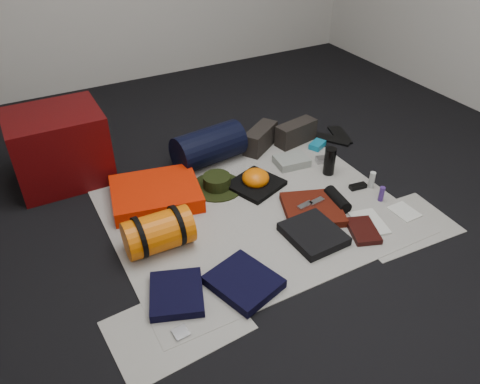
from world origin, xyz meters
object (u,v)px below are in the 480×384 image
red_cabinet (59,147)px  navy_duffel (209,146)px  sleeping_pad (156,194)px  paperback_book (363,231)px  stuff_sack (158,232)px  compact_camera (323,160)px  water_bottle (330,161)px

red_cabinet → navy_duffel: red_cabinet is taller
red_cabinet → sleeping_pad: size_ratio=1.08×
sleeping_pad → navy_duffel: size_ratio=1.09×
red_cabinet → paperback_book: size_ratio=2.55×
stuff_sack → paperback_book: size_ratio=1.61×
stuff_sack → compact_camera: stuff_sack is taller
navy_duffel → compact_camera: size_ratio=5.00×
stuff_sack → navy_duffel: bearing=47.6°
stuff_sack → paperback_book: stuff_sack is taller
sleeping_pad → compact_camera: 1.13m
navy_duffel → compact_camera: navy_duffel is taller
sleeping_pad → stuff_sack: bearing=-107.5°
compact_camera → paperback_book: compact_camera is taller
stuff_sack → water_bottle: bearing=7.2°
stuff_sack → water_bottle: size_ratio=1.90×
water_bottle → compact_camera: water_bottle is taller
sleeping_pad → navy_duffel: (0.46, 0.24, 0.07)m
paperback_book → compact_camera: bearing=90.6°
red_cabinet → stuff_sack: size_ratio=1.58×
water_bottle → navy_duffel: bearing=141.5°
water_bottle → compact_camera: size_ratio=1.96×
water_bottle → paperback_book: 0.60m
red_cabinet → water_bottle: 1.68m
navy_duffel → water_bottle: size_ratio=2.55×
sleeping_pad → navy_duffel: navy_duffel is taller
navy_duffel → paperback_book: (0.42, -1.05, -0.11)m
red_cabinet → sleeping_pad: red_cabinet is taller
sleeping_pad → paperback_book: bearing=-42.9°
sleeping_pad → stuff_sack: size_ratio=1.47×
water_bottle → compact_camera: bearing=67.6°
stuff_sack → paperback_book: (1.00, -0.41, -0.09)m
navy_duffel → water_bottle: 0.79m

